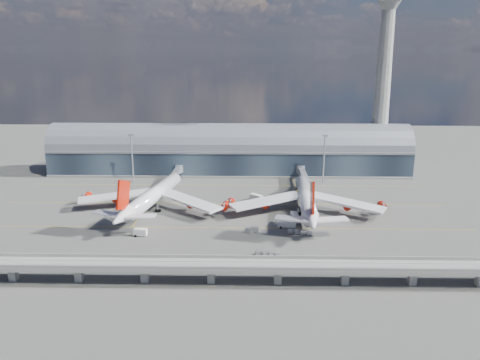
{
  "coord_description": "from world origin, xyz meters",
  "views": [
    {
      "loc": [
        11.31,
        -182.06,
        67.59
      ],
      "look_at": [
        7.34,
        10.0,
        14.0
      ],
      "focal_mm": 35.0,
      "sensor_mm": 36.0,
      "label": 1
    }
  ],
  "objects_px": {
    "service_truck_1": "(140,232)",
    "service_truck_4": "(299,186)",
    "floodlight_mast_left": "(132,157)",
    "service_truck_3": "(295,218)",
    "airliner_right": "(306,201)",
    "service_truck_2": "(287,224)",
    "control_tower": "(383,80)",
    "cargo_train_1": "(268,254)",
    "cargo_train_2": "(300,232)",
    "service_truck_5": "(257,198)",
    "service_truck_0": "(125,203)",
    "floodlight_mast_right": "(324,158)",
    "cargo_train_0": "(252,230)",
    "airliner_left": "(152,197)"
  },
  "relations": [
    {
      "from": "service_truck_2",
      "to": "cargo_train_0",
      "type": "xyz_separation_m",
      "value": [
        -13.53,
        -5.26,
        -0.35
      ]
    },
    {
      "from": "service_truck_4",
      "to": "service_truck_0",
      "type": "bearing_deg",
      "value": 177.88
    },
    {
      "from": "service_truck_0",
      "to": "service_truck_4",
      "type": "distance_m",
      "value": 86.13
    },
    {
      "from": "service_truck_2",
      "to": "cargo_train_1",
      "type": "height_order",
      "value": "service_truck_2"
    },
    {
      "from": "cargo_train_1",
      "to": "service_truck_1",
      "type": "bearing_deg",
      "value": 52.02
    },
    {
      "from": "control_tower",
      "to": "service_truck_3",
      "type": "bearing_deg",
      "value": -122.81
    },
    {
      "from": "airliner_left",
      "to": "service_truck_2",
      "type": "bearing_deg",
      "value": -8.09
    },
    {
      "from": "service_truck_0",
      "to": "service_truck_3",
      "type": "height_order",
      "value": "service_truck_3"
    },
    {
      "from": "cargo_train_2",
      "to": "cargo_train_1",
      "type": "bearing_deg",
      "value": 137.77
    },
    {
      "from": "service_truck_0",
      "to": "service_truck_2",
      "type": "xyz_separation_m",
      "value": [
        70.57,
        -25.2,
        0.06
      ]
    },
    {
      "from": "service_truck_3",
      "to": "airliner_left",
      "type": "bearing_deg",
      "value": 164.07
    },
    {
      "from": "airliner_left",
      "to": "service_truck_4",
      "type": "relative_size",
      "value": 13.15
    },
    {
      "from": "service_truck_1",
      "to": "cargo_train_1",
      "type": "xyz_separation_m",
      "value": [
        47.26,
        -17.19,
        -0.68
      ]
    },
    {
      "from": "service_truck_2",
      "to": "service_truck_5",
      "type": "relative_size",
      "value": 1.15
    },
    {
      "from": "floodlight_mast_right",
      "to": "service_truck_3",
      "type": "bearing_deg",
      "value": -109.26
    },
    {
      "from": "cargo_train_1",
      "to": "cargo_train_2",
      "type": "xyz_separation_m",
      "value": [
        12.81,
        20.14,
        0.03
      ]
    },
    {
      "from": "service_truck_5",
      "to": "cargo_train_1",
      "type": "distance_m",
      "value": 60.21
    },
    {
      "from": "floodlight_mast_left",
      "to": "service_truck_0",
      "type": "height_order",
      "value": "floodlight_mast_left"
    },
    {
      "from": "airliner_right",
      "to": "service_truck_1",
      "type": "relative_size",
      "value": 13.8
    },
    {
      "from": "floodlight_mast_left",
      "to": "cargo_train_2",
      "type": "height_order",
      "value": "floodlight_mast_left"
    },
    {
      "from": "airliner_right",
      "to": "service_truck_2",
      "type": "height_order",
      "value": "airliner_right"
    },
    {
      "from": "control_tower",
      "to": "cargo_train_1",
      "type": "bearing_deg",
      "value": -119.43
    },
    {
      "from": "service_truck_4",
      "to": "service_truck_5",
      "type": "distance_m",
      "value": 30.22
    },
    {
      "from": "floodlight_mast_right",
      "to": "cargo_train_2",
      "type": "distance_m",
      "value": 74.83
    },
    {
      "from": "cargo_train_2",
      "to": "control_tower",
      "type": "bearing_deg",
      "value": -38.58
    },
    {
      "from": "floodlight_mast_left",
      "to": "service_truck_0",
      "type": "bearing_deg",
      "value": -81.99
    },
    {
      "from": "service_truck_1",
      "to": "service_truck_4",
      "type": "xyz_separation_m",
      "value": [
        66.21,
        63.69,
        -0.01
      ]
    },
    {
      "from": "airliner_left",
      "to": "cargo_train_2",
      "type": "distance_m",
      "value": 67.17
    },
    {
      "from": "control_tower",
      "to": "airliner_left",
      "type": "height_order",
      "value": "control_tower"
    },
    {
      "from": "service_truck_4",
      "to": "cargo_train_2",
      "type": "xyz_separation_m",
      "value": [
        -6.14,
        -60.75,
        -0.64
      ]
    },
    {
      "from": "service_truck_4",
      "to": "cargo_train_1",
      "type": "distance_m",
      "value": 83.08
    },
    {
      "from": "floodlight_mast_left",
      "to": "service_truck_3",
      "type": "relative_size",
      "value": 3.65
    },
    {
      "from": "control_tower",
      "to": "cargo_train_0",
      "type": "bearing_deg",
      "value": -126.55
    },
    {
      "from": "floodlight_mast_left",
      "to": "service_truck_2",
      "type": "bearing_deg",
      "value": -40.26
    },
    {
      "from": "floodlight_mast_right",
      "to": "service_truck_2",
      "type": "height_order",
      "value": "floodlight_mast_right"
    },
    {
      "from": "control_tower",
      "to": "service_truck_4",
      "type": "bearing_deg",
      "value": -141.56
    },
    {
      "from": "service_truck_0",
      "to": "cargo_train_2",
      "type": "relative_size",
      "value": 0.68
    },
    {
      "from": "service_truck_2",
      "to": "cargo_train_2",
      "type": "bearing_deg",
      "value": -139.39
    },
    {
      "from": "airliner_left",
      "to": "cargo_train_1",
      "type": "height_order",
      "value": "airliner_left"
    },
    {
      "from": "floodlight_mast_right",
      "to": "service_truck_3",
      "type": "xyz_separation_m",
      "value": [
        -20.05,
        -57.38,
        -11.94
      ]
    },
    {
      "from": "floodlight_mast_right",
      "to": "service_truck_2",
      "type": "xyz_separation_m",
      "value": [
        -23.91,
        -64.45,
        -12.29
      ]
    },
    {
      "from": "service_truck_3",
      "to": "service_truck_2",
      "type": "bearing_deg",
      "value": -122.81
    },
    {
      "from": "floodlight_mast_left",
      "to": "cargo_train_2",
      "type": "bearing_deg",
      "value": -41.45
    },
    {
      "from": "floodlight_mast_right",
      "to": "airliner_right",
      "type": "height_order",
      "value": "floodlight_mast_right"
    },
    {
      "from": "airliner_right",
      "to": "service_truck_0",
      "type": "xyz_separation_m",
      "value": [
        -80.04,
        8.54,
        -4.57
      ]
    },
    {
      "from": "floodlight_mast_right",
      "to": "cargo_train_1",
      "type": "bearing_deg",
      "value": -109.48
    },
    {
      "from": "floodlight_mast_left",
      "to": "service_truck_3",
      "type": "bearing_deg",
      "value": -35.67
    },
    {
      "from": "service_truck_0",
      "to": "service_truck_5",
      "type": "distance_m",
      "value": 59.73
    },
    {
      "from": "control_tower",
      "to": "airliner_right",
      "type": "bearing_deg",
      "value": -123.12
    },
    {
      "from": "floodlight_mast_left",
      "to": "cargo_train_1",
      "type": "height_order",
      "value": "floodlight_mast_left"
    }
  ]
}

